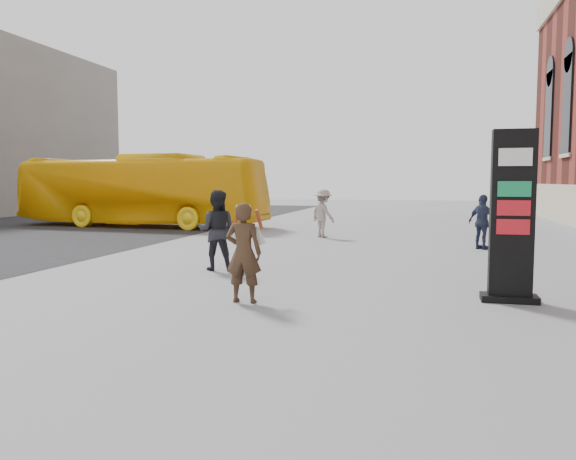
% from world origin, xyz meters
% --- Properties ---
extents(ground, '(100.00, 100.00, 0.00)m').
position_xyz_m(ground, '(0.00, 0.00, 0.00)').
color(ground, '#9E9EA3').
extents(info_pylon, '(0.89, 0.45, 2.78)m').
position_xyz_m(info_pylon, '(4.52, 0.92, 1.39)').
color(info_pylon, black).
rests_on(info_pylon, ground).
extents(woman, '(0.61, 0.56, 1.62)m').
position_xyz_m(woman, '(0.33, -0.16, 0.83)').
color(woman, '#412C1C').
rests_on(woman, ground).
extents(bus, '(11.21, 3.42, 3.08)m').
position_xyz_m(bus, '(-8.80, 13.33, 1.54)').
color(bus, yellow).
rests_on(bus, road).
extents(pedestrian_a, '(0.95, 0.79, 1.76)m').
position_xyz_m(pedestrian_a, '(-1.29, 2.85, 0.88)').
color(pedestrian_a, black).
rests_on(pedestrian_a, ground).
extents(pedestrian_b, '(1.22, 1.19, 1.68)m').
position_xyz_m(pedestrian_b, '(-0.30, 10.53, 0.84)').
color(pedestrian_b, gray).
rests_on(pedestrian_b, ground).
extents(pedestrian_c, '(0.94, 0.91, 1.58)m').
position_xyz_m(pedestrian_c, '(4.77, 8.22, 0.79)').
color(pedestrian_c, '#29334C').
rests_on(pedestrian_c, ground).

